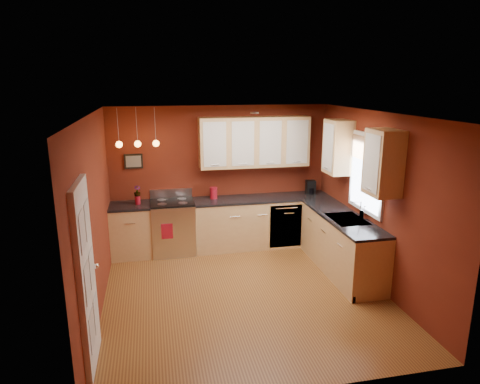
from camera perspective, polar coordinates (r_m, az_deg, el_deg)
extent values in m
plane|color=#905F2A|center=(6.44, 0.62, -13.36)|extent=(4.20, 4.20, 0.00)
cube|color=beige|center=(5.71, 0.69, 10.37)|extent=(4.00, 4.20, 0.02)
cube|color=maroon|center=(7.94, -2.62, 2.08)|extent=(4.00, 0.02, 2.60)
cube|color=maroon|center=(4.05, 7.18, -10.66)|extent=(4.00, 0.02, 2.60)
cube|color=maroon|center=(5.87, -18.82, -3.26)|extent=(0.02, 4.20, 2.60)
cube|color=maroon|center=(6.65, 17.72, -1.10)|extent=(0.02, 4.20, 2.60)
cube|color=tan|center=(7.80, -14.27, -5.10)|extent=(0.70, 0.60, 0.90)
cube|color=tan|center=(8.04, 2.96, -4.07)|extent=(2.54, 0.60, 0.90)
cube|color=tan|center=(7.16, 13.33, -6.85)|extent=(0.60, 2.10, 0.90)
cube|color=black|center=(7.66, -14.49, -1.79)|extent=(0.70, 0.62, 0.04)
cube|color=black|center=(7.90, 3.00, -0.84)|extent=(2.54, 0.62, 0.04)
cube|color=black|center=(7.01, 13.56, -3.27)|extent=(0.62, 2.10, 0.04)
cube|color=silver|center=(7.80, -8.90, -4.76)|extent=(0.76, 0.64, 0.92)
cube|color=black|center=(7.51, -8.77, -5.36)|extent=(0.55, 0.02, 0.32)
cylinder|color=silver|center=(7.42, -8.84, -3.64)|extent=(0.60, 0.02, 0.02)
cube|color=black|center=(7.65, -9.04, -1.40)|extent=(0.76, 0.60, 0.03)
cylinder|color=gray|center=(7.51, -10.36, -1.61)|extent=(0.16, 0.16, 0.01)
cylinder|color=gray|center=(7.52, -7.62, -1.47)|extent=(0.16, 0.16, 0.01)
cylinder|color=gray|center=(7.78, -10.42, -1.05)|extent=(0.16, 0.16, 0.01)
cylinder|color=gray|center=(7.79, -7.78, -0.91)|extent=(0.16, 0.16, 0.01)
cube|color=silver|center=(7.92, -9.18, -0.15)|extent=(0.76, 0.04, 0.16)
cube|color=silver|center=(7.87, 6.11, -4.54)|extent=(0.60, 0.02, 0.80)
cube|color=gray|center=(6.88, 14.08, -3.68)|extent=(0.50, 0.70, 0.05)
cube|color=black|center=(7.03, 13.48, -3.34)|extent=(0.42, 0.30, 0.02)
cube|color=black|center=(6.74, 14.70, -4.20)|extent=(0.42, 0.30, 0.02)
cylinder|color=white|center=(6.93, 15.81, -2.24)|extent=(0.02, 0.02, 0.28)
cylinder|color=white|center=(6.86, 15.36, -1.24)|extent=(0.16, 0.02, 0.02)
cube|color=white|center=(6.82, 16.58, 2.39)|extent=(0.04, 1.02, 1.22)
cube|color=white|center=(6.81, 16.47, 2.39)|extent=(0.01, 0.90, 1.10)
cube|color=#A87F54|center=(6.74, 16.59, 5.46)|extent=(0.02, 0.96, 0.36)
cube|color=white|center=(4.85, -19.81, -10.64)|extent=(0.06, 0.82, 2.05)
cube|color=silver|center=(4.47, -20.30, -4.90)|extent=(0.00, 0.28, 0.40)
cube|color=silver|center=(4.81, -19.71, -3.49)|extent=(0.00, 0.28, 0.40)
cube|color=silver|center=(4.67, -19.69, -11.28)|extent=(0.00, 0.28, 0.40)
cube|color=silver|center=(5.00, -19.16, -9.50)|extent=(0.00, 0.28, 0.40)
cube|color=silver|center=(4.93, -19.12, -17.06)|extent=(0.00, 0.28, 0.40)
cube|color=silver|center=(5.24, -18.65, -15.01)|extent=(0.00, 0.28, 0.40)
sphere|color=white|center=(5.15, -18.64, -9.33)|extent=(0.06, 0.06, 0.06)
cube|color=tan|center=(7.78, 1.93, 6.68)|extent=(2.00, 0.35, 0.90)
cube|color=tan|center=(6.71, 15.50, 4.90)|extent=(0.35, 1.95, 0.90)
cube|color=black|center=(7.76, -14.01, 4.00)|extent=(0.32, 0.03, 0.26)
cylinder|color=gray|center=(7.36, -15.98, 8.43)|extent=(0.01, 0.01, 0.60)
sphere|color=#FFA53F|center=(7.39, -15.81, 6.12)|extent=(0.11, 0.11, 0.11)
cylinder|color=gray|center=(7.34, -13.62, 8.57)|extent=(0.01, 0.01, 0.60)
sphere|color=#FFA53F|center=(7.38, -13.48, 6.25)|extent=(0.11, 0.11, 0.11)
cylinder|color=gray|center=(7.34, -11.25, 8.69)|extent=(0.01, 0.01, 0.60)
sphere|color=#FFA53F|center=(7.38, -11.14, 6.38)|extent=(0.11, 0.11, 0.11)
cylinder|color=maroon|center=(7.79, -3.54, -0.18)|extent=(0.13, 0.13, 0.19)
cylinder|color=maroon|center=(7.76, -3.55, 0.56)|extent=(0.14, 0.14, 0.02)
cylinder|color=maroon|center=(7.63, -13.48, -1.05)|extent=(0.09, 0.09, 0.15)
imported|color=maroon|center=(7.59, -13.55, 0.06)|extent=(0.14, 0.14, 0.20)
cube|color=black|center=(8.24, 9.38, 0.68)|extent=(0.19, 0.16, 0.25)
cylinder|color=black|center=(8.21, 9.49, 0.13)|extent=(0.11, 0.11, 0.12)
imported|color=white|center=(6.90, 16.22, -2.61)|extent=(0.12, 0.12, 0.21)
cube|color=maroon|center=(7.46, -9.70, -5.20)|extent=(0.20, 0.01, 0.27)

